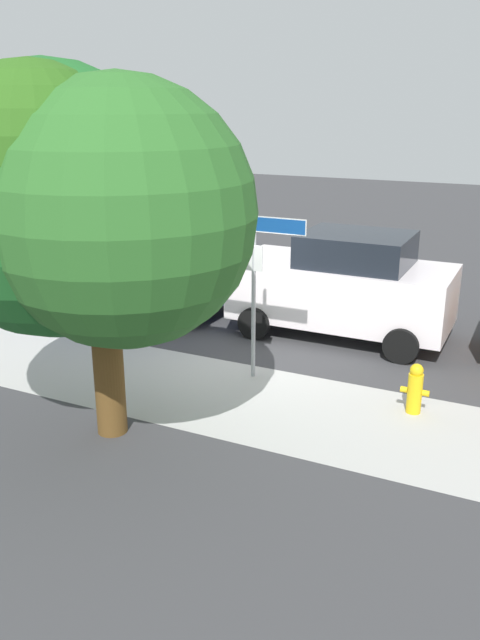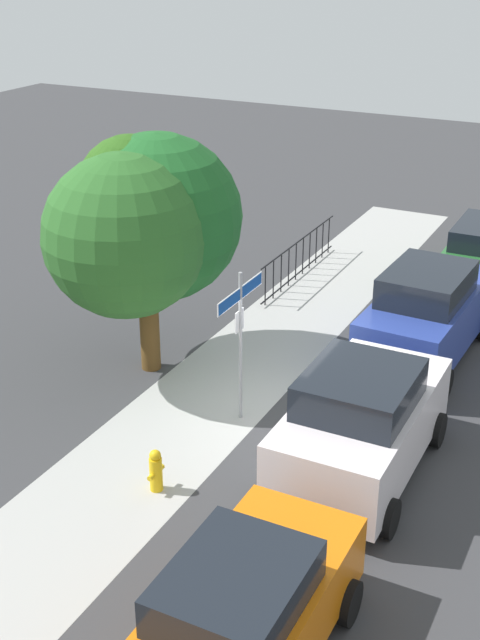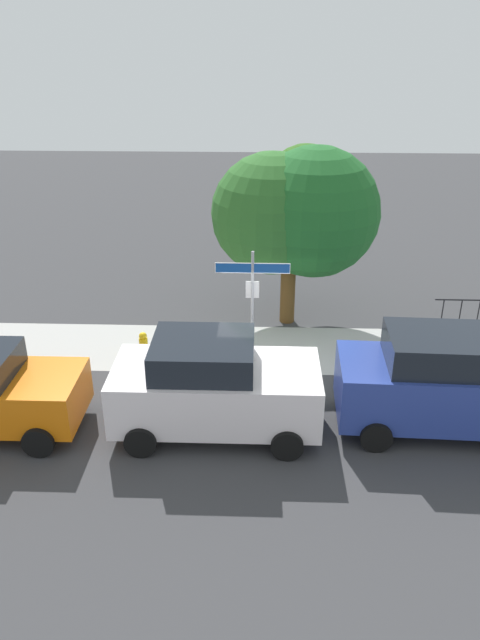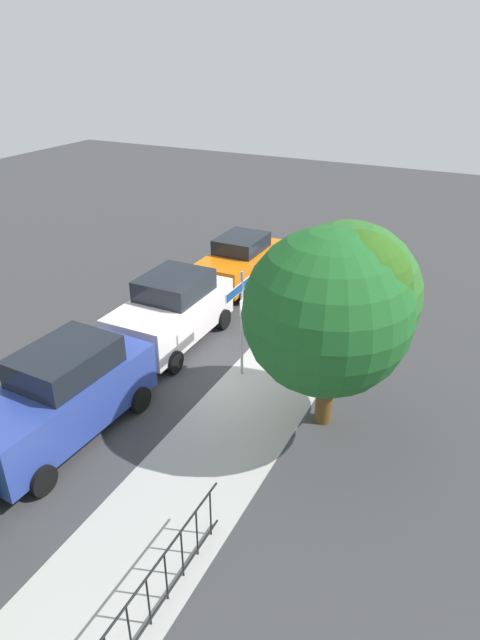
% 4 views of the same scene
% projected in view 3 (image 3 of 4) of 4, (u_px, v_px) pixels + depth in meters
% --- Properties ---
extents(ground_plane, '(60.00, 60.00, 0.00)m').
position_uv_depth(ground_plane, '(273.00, 374.00, 14.87)').
color(ground_plane, '#38383A').
extents(sidewalk_strip, '(24.00, 2.60, 0.00)m').
position_uv_depth(sidewalk_strip, '(348.00, 350.00, 15.98)').
color(sidewalk_strip, '#A7A6A2').
rests_on(sidewalk_strip, ground_plane).
extents(street_sign, '(1.75, 0.07, 3.01)m').
position_uv_depth(street_sign, '(252.00, 288.00, 14.35)').
color(street_sign, '#9EA0A5').
rests_on(street_sign, ground_plane).
extents(shade_tree, '(4.54, 3.52, 4.95)m').
position_uv_depth(shade_tree, '(296.00, 210.00, 16.35)').
color(shade_tree, brown).
rests_on(shade_tree, ground_plane).
extents(car_white, '(4.21, 2.16, 2.07)m').
position_uv_depth(car_white, '(214.00, 386.00, 12.43)').
color(car_white, white).
rests_on(car_white, ground_plane).
extents(car_blue, '(4.65, 2.16, 2.17)m').
position_uv_depth(car_blue, '(449.00, 383.00, 12.44)').
color(car_blue, '#2A3E95').
rests_on(car_blue, ground_plane).
extents(fire_hydrant, '(0.42, 0.22, 0.78)m').
position_uv_depth(fire_hydrant, '(144.00, 346.00, 15.35)').
color(fire_hydrant, yellow).
rests_on(fire_hydrant, ground_plane).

